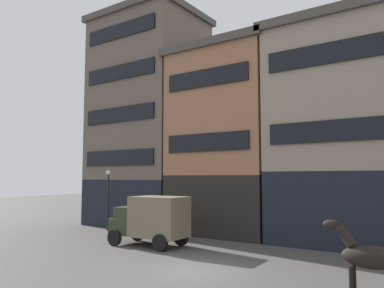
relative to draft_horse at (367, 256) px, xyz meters
The scene contains 7 objects.
ground_plane 6.44m from the draft_horse, behind, with size 120.00×120.00×0.00m, color #4C4947.
building_far_left 21.43m from the draft_horse, 150.19° to the left, with size 8.37×6.93×16.47m.
building_center_left 15.06m from the draft_horse, 135.02° to the left, with size 7.31×6.93×12.23m.
building_center_right 11.61m from the draft_horse, 106.22° to the left, with size 7.69×6.93×12.39m.
draft_horse is the anchor object (origin of this frame).
delivery_truck_near 11.70m from the draft_horse, 164.63° to the left, with size 4.44×2.33×2.62m.
streetlamp_curbside 18.69m from the draft_horse, 161.29° to the left, with size 0.32×0.32×4.12m.
Camera 1 is at (8.67, -12.62, 3.64)m, focal length 35.84 mm.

